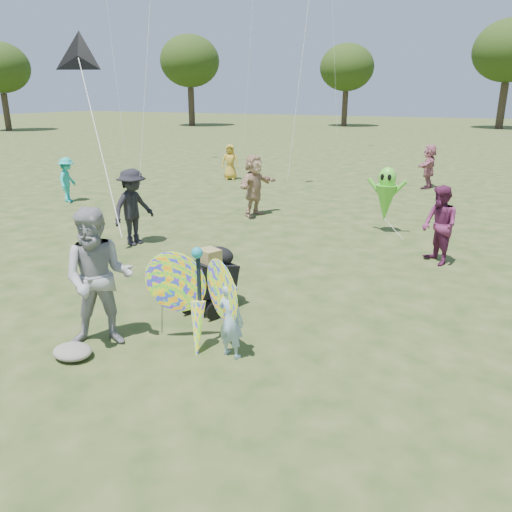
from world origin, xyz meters
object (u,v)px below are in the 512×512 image
(crowd_b, at_px, (133,207))
(crowd_g, at_px, (230,162))
(child_girl, at_px, (231,320))
(crowd_e, at_px, (439,225))
(crowd_i, at_px, (68,180))
(jogging_stroller, at_px, (213,275))
(alien_kite, at_px, (386,197))
(crowd_j, at_px, (429,166))
(adult_man, at_px, (99,278))
(crowd_d, at_px, (254,185))
(butterfly_kite, at_px, (198,300))

(crowd_b, relative_size, crowd_g, 1.24)
(child_girl, height_order, crowd_e, crowd_e)
(crowd_i, height_order, jogging_stroller, crowd_i)
(crowd_g, height_order, alien_kite, alien_kite)
(crowd_g, xyz_separation_m, crowd_j, (7.90, 1.61, 0.10))
(child_girl, xyz_separation_m, crowd_j, (0.46, 14.92, 0.29))
(crowd_e, relative_size, crowd_j, 1.01)
(adult_man, distance_m, crowd_j, 15.60)
(crowd_b, height_order, crowd_g, crowd_b)
(adult_man, height_order, jogging_stroller, adult_man)
(jogging_stroller, height_order, alien_kite, alien_kite)
(crowd_d, bearing_deg, crowd_b, 170.76)
(crowd_g, relative_size, jogging_stroller, 1.30)
(crowd_j, bearing_deg, crowd_i, -47.82)
(child_girl, height_order, crowd_d, crowd_d)
(crowd_d, bearing_deg, butterfly_kite, -150.95)
(adult_man, relative_size, crowd_j, 1.22)
(crowd_g, distance_m, alien_kite, 9.77)
(adult_man, relative_size, jogging_stroller, 1.79)
(crowd_e, height_order, alien_kite, alien_kite)
(adult_man, distance_m, crowd_d, 8.45)
(adult_man, distance_m, jogging_stroller, 2.01)
(child_girl, xyz_separation_m, crowd_b, (-4.77, 3.76, 0.37))
(crowd_b, bearing_deg, crowd_d, -10.35)
(crowd_g, bearing_deg, crowd_d, -76.24)
(child_girl, height_order, alien_kite, alien_kite)
(crowd_e, bearing_deg, crowd_g, -167.92)
(child_girl, distance_m, crowd_j, 14.93)
(crowd_j, relative_size, jogging_stroller, 1.48)
(crowd_d, bearing_deg, alien_kite, -85.84)
(jogging_stroller, height_order, butterfly_kite, butterfly_kite)
(crowd_j, xyz_separation_m, jogging_stroller, (-1.52, -13.63, -0.23))
(crowd_j, bearing_deg, child_girl, 2.81)
(crowd_b, xyz_separation_m, jogging_stroller, (3.70, -2.47, -0.31))
(crowd_i, bearing_deg, alien_kite, -110.34)
(butterfly_kite, bearing_deg, child_girl, 0.88)
(butterfly_kite, height_order, alien_kite, alien_kite)
(crowd_i, relative_size, butterfly_kite, 0.86)
(crowd_g, bearing_deg, child_girl, -82.28)
(crowd_d, xyz_separation_m, crowd_i, (-6.57, -0.97, -0.17))
(crowd_b, distance_m, crowd_e, 7.00)
(crowd_j, distance_m, jogging_stroller, 13.72)
(adult_man, bearing_deg, crowd_j, 48.76)
(alien_kite, bearing_deg, crowd_i, -176.12)
(crowd_d, distance_m, butterfly_kite, 8.34)
(crowd_e, distance_m, butterfly_kite, 6.07)
(crowd_i, distance_m, jogging_stroller, 10.58)
(adult_man, relative_size, butterfly_kite, 1.18)
(crowd_b, relative_size, alien_kite, 1.06)
(adult_man, bearing_deg, alien_kite, 41.43)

